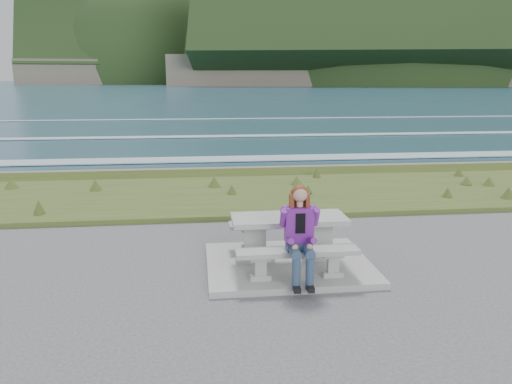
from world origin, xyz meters
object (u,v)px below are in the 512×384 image
Objects in this scene: bench_landward at (297,256)px; seated_woman at (300,248)px; picnic_table at (289,227)px; bench_seaward at (281,228)px.

seated_woman is at bearing -84.11° from bench_landward.
seated_woman is (0.01, -0.13, 0.17)m from bench_landward.
bench_landward is at bearing -90.00° from picnic_table.
picnic_table is at bearing 90.00° from bench_landward.
bench_landward is 1.40m from bench_seaward.
bench_seaward is 1.54m from seated_woman.
bench_landward is 1.00× the size of bench_seaward.
bench_seaward is at bearing 90.00° from picnic_table.
bench_landward is 0.21m from seated_woman.
bench_seaward is (0.00, 0.70, -0.23)m from picnic_table.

